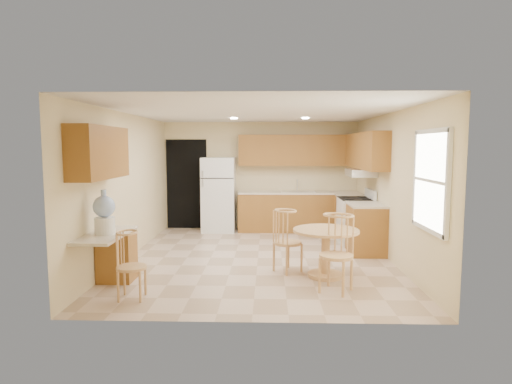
{
  "coord_description": "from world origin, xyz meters",
  "views": [
    {
      "loc": [
        0.17,
        -7.28,
        1.92
      ],
      "look_at": [
        -0.04,
        0.3,
        1.12
      ],
      "focal_mm": 30.0,
      "sensor_mm": 36.0,
      "label": 1
    }
  ],
  "objects_px": {
    "dining_table": "(326,246)",
    "water_crock": "(104,214)",
    "stove": "(356,220)",
    "refrigerator": "(219,195)",
    "chair_table_a": "(288,236)",
    "chair_table_b": "(337,247)",
    "chair_desk": "(129,260)"
  },
  "relations": [
    {
      "from": "stove",
      "to": "chair_desk",
      "type": "xyz_separation_m",
      "value": [
        -3.47,
        -3.31,
        0.05
      ]
    },
    {
      "from": "chair_table_a",
      "to": "refrigerator",
      "type": "bearing_deg",
      "value": 164.49
    },
    {
      "from": "stove",
      "to": "chair_table_a",
      "type": "bearing_deg",
      "value": -124.85
    },
    {
      "from": "dining_table",
      "to": "water_crock",
      "type": "bearing_deg",
      "value": -167.47
    },
    {
      "from": "refrigerator",
      "to": "chair_table_a",
      "type": "relative_size",
      "value": 1.76
    },
    {
      "from": "dining_table",
      "to": "chair_table_a",
      "type": "xyz_separation_m",
      "value": [
        -0.55,
        0.16,
        0.12
      ]
    },
    {
      "from": "stove",
      "to": "dining_table",
      "type": "relative_size",
      "value": 1.12
    },
    {
      "from": "stove",
      "to": "chair_desk",
      "type": "height_order",
      "value": "stove"
    },
    {
      "from": "chair_desk",
      "to": "water_crock",
      "type": "xyz_separation_m",
      "value": [
        -0.45,
        0.4,
        0.52
      ]
    },
    {
      "from": "dining_table",
      "to": "water_crock",
      "type": "height_order",
      "value": "water_crock"
    },
    {
      "from": "chair_table_b",
      "to": "refrigerator",
      "type": "bearing_deg",
      "value": -34.71
    },
    {
      "from": "stove",
      "to": "chair_desk",
      "type": "relative_size",
      "value": 1.27
    },
    {
      "from": "chair_table_a",
      "to": "chair_table_b",
      "type": "xyz_separation_m",
      "value": [
        0.6,
        -0.91,
        0.04
      ]
    },
    {
      "from": "refrigerator",
      "to": "stove",
      "type": "xyz_separation_m",
      "value": [
        2.88,
        -1.22,
        -0.37
      ]
    },
    {
      "from": "refrigerator",
      "to": "water_crock",
      "type": "bearing_deg",
      "value": -104.27
    },
    {
      "from": "chair_table_a",
      "to": "chair_table_b",
      "type": "relative_size",
      "value": 0.94
    },
    {
      "from": "chair_desk",
      "to": "chair_table_a",
      "type": "bearing_deg",
      "value": 118.68
    },
    {
      "from": "chair_table_b",
      "to": "chair_desk",
      "type": "bearing_deg",
      "value": 36.66
    },
    {
      "from": "chair_table_a",
      "to": "stove",
      "type": "bearing_deg",
      "value": 106.21
    },
    {
      "from": "chair_table_b",
      "to": "stove",
      "type": "bearing_deg",
      "value": -76.31
    },
    {
      "from": "stove",
      "to": "dining_table",
      "type": "distance_m",
      "value": 2.41
    },
    {
      "from": "chair_desk",
      "to": "stove",
      "type": "bearing_deg",
      "value": 130.98
    },
    {
      "from": "dining_table",
      "to": "chair_table_a",
      "type": "height_order",
      "value": "chair_table_a"
    },
    {
      "from": "chair_table_b",
      "to": "water_crock",
      "type": "bearing_deg",
      "value": 28.13
    },
    {
      "from": "stove",
      "to": "chair_table_b",
      "type": "distance_m",
      "value": 3.1
    },
    {
      "from": "chair_table_b",
      "to": "chair_table_a",
      "type": "bearing_deg",
      "value": -26.97
    },
    {
      "from": "chair_table_a",
      "to": "water_crock",
      "type": "relative_size",
      "value": 1.61
    },
    {
      "from": "chair_table_b",
      "to": "chair_desk",
      "type": "height_order",
      "value": "chair_table_b"
    },
    {
      "from": "dining_table",
      "to": "stove",
      "type": "bearing_deg",
      "value": 68.16
    },
    {
      "from": "dining_table",
      "to": "chair_table_a",
      "type": "relative_size",
      "value": 1.01
    },
    {
      "from": "refrigerator",
      "to": "dining_table",
      "type": "xyz_separation_m",
      "value": [
        1.98,
        -3.45,
        -0.37
      ]
    },
    {
      "from": "chair_desk",
      "to": "water_crock",
      "type": "height_order",
      "value": "water_crock"
    }
  ]
}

